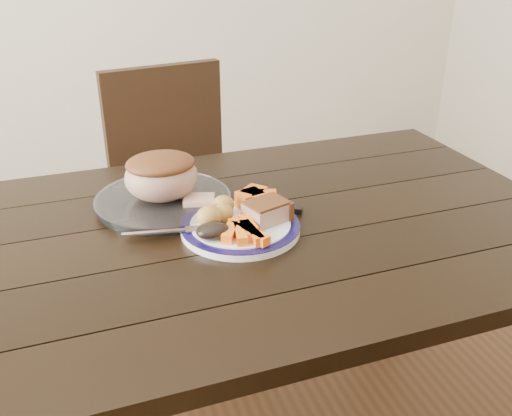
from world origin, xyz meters
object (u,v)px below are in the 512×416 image
object	(u,v)px
dining_table	(220,266)
fork	(171,231)
dinner_plate	(240,228)
serving_platter	(163,202)
chair_far	(179,189)
pork_slice	(266,212)
roast_joint	(161,177)
carving_knife	(260,208)

from	to	relation	value
dining_table	fork	xyz separation A→B (m)	(-0.11, -0.01, 0.11)
dinner_plate	serving_platter	bearing A→B (deg)	127.19
chair_far	pork_slice	size ratio (longest dim) A/B	10.59
roast_joint	carving_knife	distance (m)	0.24
dinner_plate	carving_knife	bearing A→B (deg)	49.35
serving_platter	chair_far	bearing A→B (deg)	76.45
carving_knife	serving_platter	bearing A→B (deg)	-175.79
roast_joint	carving_knife	xyz separation A→B (m)	(0.21, -0.10, -0.07)
serving_platter	roast_joint	distance (m)	0.06
roast_joint	serving_platter	bearing A→B (deg)	0.00
serving_platter	carving_knife	bearing A→B (deg)	-24.40
chair_far	dining_table	bearing A→B (deg)	76.32
serving_platter	pork_slice	bearing A→B (deg)	-43.60
chair_far	carving_knife	world-z (taller)	chair_far
fork	roast_joint	size ratio (longest dim) A/B	1.04
dinner_plate	pork_slice	bearing A→B (deg)	-4.76
dinner_plate	serving_platter	distance (m)	0.23
pork_slice	roast_joint	size ratio (longest dim) A/B	0.51
chair_far	carving_knife	distance (m)	0.71
pork_slice	dinner_plate	bearing A→B (deg)	175.24
chair_far	dinner_plate	size ratio (longest dim) A/B	3.58
carving_knife	pork_slice	bearing A→B (deg)	-71.19
chair_far	serving_platter	bearing A→B (deg)	66.33
serving_platter	roast_joint	xyz separation A→B (m)	(0.00, 0.00, 0.06)
pork_slice	dining_table	bearing A→B (deg)	165.89
roast_joint	chair_far	bearing A→B (deg)	76.45
chair_far	pork_slice	world-z (taller)	chair_far
chair_far	fork	xyz separation A→B (m)	(-0.15, -0.75, 0.25)
dinner_plate	roast_joint	distance (m)	0.24
chair_far	fork	bearing A→B (deg)	68.47
fork	pork_slice	bearing A→B (deg)	4.69
pork_slice	carving_knife	xyz separation A→B (m)	(0.02, 0.09, -0.03)
dining_table	dinner_plate	bearing A→B (deg)	-25.23
roast_joint	dinner_plate	bearing A→B (deg)	-52.81
carving_knife	roast_joint	bearing A→B (deg)	-175.79
dinner_plate	carving_knife	xyz separation A→B (m)	(0.07, 0.09, -0.00)
dining_table	chair_far	xyz separation A→B (m)	(0.05, 0.74, -0.13)
chair_far	roast_joint	size ratio (longest dim) A/B	5.45
dining_table	dinner_plate	world-z (taller)	dinner_plate
roast_joint	carving_knife	size ratio (longest dim) A/B	0.59
chair_far	roast_joint	world-z (taller)	chair_far
dining_table	dinner_plate	xyz separation A→B (m)	(0.04, -0.02, 0.10)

